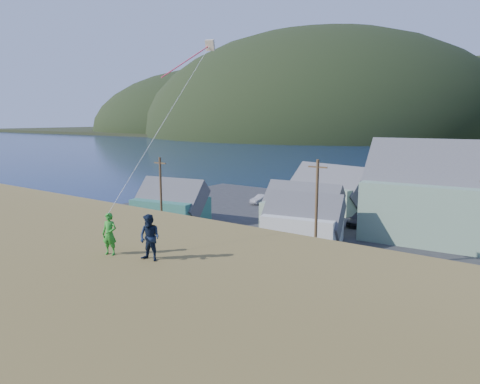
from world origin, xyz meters
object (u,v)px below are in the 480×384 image
(shed_teal, at_px, (171,203))
(kite_flyer_navy, at_px, (150,238))
(shed_palegreen_near, at_px, (302,208))
(shed_white, at_px, (303,220))
(shed_palegreen_far, at_px, (329,189))
(kite_flyer_green, at_px, (110,234))
(wharf, at_px, (389,194))

(shed_teal, xyz_separation_m, kite_flyer_navy, (23.84, -25.66, 5.63))
(shed_palegreen_near, height_order, kite_flyer_navy, kite_flyer_navy)
(shed_white, bearing_deg, shed_palegreen_far, 94.86)
(shed_palegreen_near, relative_size, kite_flyer_green, 5.53)
(kite_flyer_green, bearing_deg, shed_white, 82.24)
(shed_white, bearing_deg, kite_flyer_green, -89.27)
(shed_teal, height_order, shed_palegreen_far, shed_palegreen_far)
(wharf, height_order, kite_flyer_green, kite_flyer_green)
(shed_teal, relative_size, shed_palegreen_near, 1.00)
(kite_flyer_navy, bearing_deg, shed_palegreen_far, 96.72)
(shed_teal, bearing_deg, shed_white, -4.78)
(shed_palegreen_far, bearing_deg, kite_flyer_green, -62.80)
(wharf, bearing_deg, shed_white, -89.17)
(shed_palegreen_far, relative_size, kite_flyer_green, 7.46)
(wharf, relative_size, shed_teal, 2.85)
(wharf, xyz_separation_m, shed_white, (0.46, -31.87, 1.92))
(wharf, bearing_deg, kite_flyer_navy, -82.68)
(shed_teal, xyz_separation_m, kite_flyer_green, (22.04, -26.06, 5.58))
(wharf, bearing_deg, shed_palegreen_near, -95.02)
(shed_palegreen_far, height_order, kite_flyer_green, kite_flyer_green)
(wharf, xyz_separation_m, shed_teal, (-16.27, -33.28, 1.99))
(kite_flyer_green, distance_m, kite_flyer_navy, 1.84)
(kite_flyer_green, bearing_deg, shed_palegreen_far, 83.84)
(shed_white, bearing_deg, wharf, 80.62)
(shed_teal, bearing_deg, shed_palegreen_far, 47.16)
(shed_palegreen_far, distance_m, kite_flyer_green, 45.95)
(shed_palegreen_near, xyz_separation_m, shed_palegreen_far, (-1.81, 11.71, 0.46))
(wharf, distance_m, shed_palegreen_far, 15.53)
(wharf, distance_m, shed_teal, 37.10)
(shed_white, relative_size, shed_palegreen_far, 0.69)
(shed_teal, relative_size, kite_flyer_navy, 5.20)
(shed_palegreen_far, relative_size, kite_flyer_navy, 7.03)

